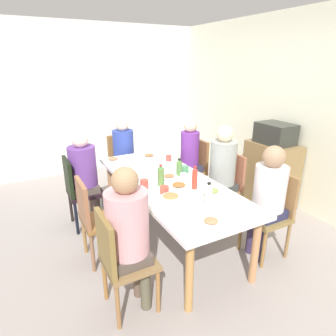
% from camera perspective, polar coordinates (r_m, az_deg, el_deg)
% --- Properties ---
extents(ground_plane, '(6.52, 6.52, 0.00)m').
position_cam_1_polar(ground_plane, '(3.53, 0.00, -13.47)').
color(ground_plane, gray).
extents(wall_back, '(5.68, 0.12, 2.60)m').
position_cam_1_polar(wall_back, '(4.32, 24.62, 9.69)').
color(wall_back, silver).
rests_on(wall_back, ground_plane).
extents(wall_left, '(0.12, 4.15, 2.60)m').
position_cam_1_polar(wall_left, '(5.58, -13.98, 12.91)').
color(wall_left, silver).
rests_on(wall_left, ground_plane).
extents(dining_table, '(2.24, 0.91, 0.73)m').
position_cam_1_polar(dining_table, '(3.21, 0.00, -3.71)').
color(dining_table, white).
rests_on(dining_table, ground_plane).
extents(chair_0, '(0.40, 0.40, 0.90)m').
position_cam_1_polar(chair_0, '(3.23, 19.87, -7.72)').
color(chair_0, olive).
rests_on(chair_0, ground_plane).
extents(person_0, '(0.32, 0.32, 1.21)m').
position_cam_1_polar(person_0, '(3.07, 19.22, -4.49)').
color(person_0, '#353755').
rests_on(person_0, ground_plane).
extents(chair_1, '(0.40, 0.40, 0.90)m').
position_cam_1_polar(chair_1, '(4.26, 5.13, 0.30)').
color(chair_1, olive).
rests_on(chair_1, ground_plane).
extents(person_1, '(0.30, 0.30, 1.22)m').
position_cam_1_polar(person_1, '(4.15, 4.15, 2.71)').
color(person_1, '#2C3C55').
rests_on(person_1, ground_plane).
extents(chair_2, '(0.40, 0.40, 0.90)m').
position_cam_1_polar(chair_2, '(2.41, -9.53, -17.08)').
color(chair_2, olive).
rests_on(chair_2, ground_plane).
extents(person_2, '(0.33, 0.33, 1.26)m').
position_cam_1_polar(person_2, '(2.29, -7.76, -11.64)').
color(person_2, brown).
rests_on(person_2, ground_plane).
extents(chair_3, '(0.40, 0.40, 0.90)m').
position_cam_1_polar(chair_3, '(3.01, -14.27, -9.13)').
color(chair_3, brown).
rests_on(chair_3, ground_plane).
extents(chair_4, '(0.40, 0.40, 0.90)m').
position_cam_1_polar(chair_4, '(4.55, -8.97, 1.46)').
color(chair_4, olive).
rests_on(chair_4, ground_plane).
extents(person_4, '(0.31, 0.31, 1.19)m').
position_cam_1_polar(person_4, '(4.41, -8.71, 3.59)').
color(person_4, '#49363A').
rests_on(person_4, ground_plane).
extents(chair_5, '(0.40, 0.40, 0.90)m').
position_cam_1_polar(chair_5, '(3.70, 11.45, -3.18)').
color(chair_5, brown).
rests_on(chair_5, ground_plane).
extents(person_5, '(0.31, 0.31, 1.27)m').
position_cam_1_polar(person_5, '(3.56, 10.61, 0.20)').
color(person_5, '#493A3A').
rests_on(person_5, ground_plane).
extents(chair_6, '(0.40, 0.40, 0.90)m').
position_cam_1_polar(chair_6, '(3.67, -17.24, -3.91)').
color(chair_6, black).
rests_on(chair_6, ground_plane).
extents(person_6, '(0.32, 0.32, 1.21)m').
position_cam_1_polar(person_6, '(3.61, -16.20, -0.56)').
color(person_6, brown).
rests_on(person_6, ground_plane).
extents(plate_0, '(0.23, 0.23, 0.04)m').
position_cam_1_polar(plate_0, '(3.98, -3.74, 2.37)').
color(plate_0, silver).
rests_on(plate_0, dining_table).
extents(plate_1, '(0.22, 0.22, 0.04)m').
position_cam_1_polar(plate_1, '(2.93, 8.76, -4.63)').
color(plate_1, white).
rests_on(plate_1, dining_table).
extents(plate_2, '(0.22, 0.22, 0.04)m').
position_cam_1_polar(plate_2, '(3.90, -10.77, 1.66)').
color(plate_2, silver).
rests_on(plate_2, dining_table).
extents(plate_3, '(0.25, 0.25, 0.04)m').
position_cam_1_polar(plate_3, '(3.03, 2.15, -3.50)').
color(plate_3, beige).
rests_on(plate_3, dining_table).
extents(plate_4, '(0.21, 0.21, 0.04)m').
position_cam_1_polar(plate_4, '(2.41, 8.46, -10.46)').
color(plate_4, silver).
rests_on(plate_4, dining_table).
extents(plate_5, '(0.20, 0.20, 0.04)m').
position_cam_1_polar(plate_5, '(3.26, 0.24, -1.70)').
color(plate_5, white).
rests_on(plate_5, dining_table).
extents(bowl_0, '(0.18, 0.18, 0.08)m').
position_cam_1_polar(bowl_0, '(2.70, 0.55, -6.00)').
color(bowl_0, beige).
rests_on(bowl_0, dining_table).
extents(cup_0, '(0.12, 0.09, 0.08)m').
position_cam_1_polar(cup_0, '(2.87, -0.70, -4.35)').
color(cup_0, '#CC4836').
rests_on(cup_0, dining_table).
extents(cup_1, '(0.12, 0.09, 0.09)m').
position_cam_1_polar(cup_1, '(2.73, 6.78, -5.69)').
color(cup_1, white).
rests_on(cup_1, dining_table).
extents(cup_2, '(0.11, 0.08, 0.07)m').
position_cam_1_polar(cup_2, '(3.20, 3.12, -1.74)').
color(cup_2, white).
rests_on(cup_2, dining_table).
extents(cup_3, '(0.11, 0.08, 0.07)m').
position_cam_1_polar(cup_3, '(3.81, 0.14, 1.96)').
color(cup_3, '#C3463B').
rests_on(cup_3, dining_table).
extents(cup_4, '(0.12, 0.08, 0.10)m').
position_cam_1_polar(cup_4, '(2.99, -4.69, -3.20)').
color(cup_4, '#D04438').
rests_on(cup_4, dining_table).
extents(cup_5, '(0.12, 0.09, 0.08)m').
position_cam_1_polar(cup_5, '(3.41, 3.40, -0.28)').
color(cup_5, '#49825B').
rests_on(cup_5, dining_table).
extents(bottle_0, '(0.06, 0.06, 0.24)m').
position_cam_1_polar(bottle_0, '(2.96, 5.29, -2.01)').
color(bottle_0, red).
rests_on(bottle_0, dining_table).
extents(bottle_1, '(0.07, 0.07, 0.23)m').
position_cam_1_polar(bottle_1, '(3.03, -1.43, -1.52)').
color(bottle_1, '#557D3A').
rests_on(bottle_1, dining_table).
extents(bottle_2, '(0.07, 0.07, 0.25)m').
position_cam_1_polar(bottle_2, '(2.58, 7.97, -5.57)').
color(bottle_2, beige).
rests_on(bottle_2, dining_table).
extents(bottle_3, '(0.07, 0.07, 0.20)m').
position_cam_1_polar(bottle_3, '(3.30, 2.22, 0.08)').
color(bottle_3, '#4F7C41').
rests_on(bottle_3, dining_table).
extents(side_cabinet, '(0.70, 0.44, 0.90)m').
position_cam_1_polar(side_cabinet, '(4.38, 19.47, -1.11)').
color(side_cabinet, olive).
rests_on(side_cabinet, ground_plane).
extents(microwave, '(0.48, 0.36, 0.28)m').
position_cam_1_polar(microwave, '(4.21, 20.41, 6.38)').
color(microwave, '#2C2E29').
rests_on(microwave, side_cabinet).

